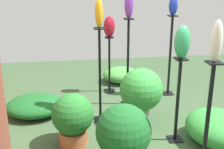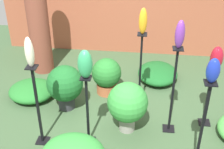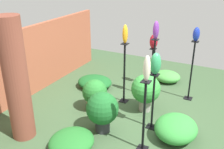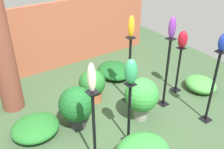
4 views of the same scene
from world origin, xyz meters
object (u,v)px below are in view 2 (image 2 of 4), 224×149
(art_vase_ivory, at_px, (29,52))
(art_vase_amber, at_px, (143,21))
(pedestal_ivory, at_px, (38,109))
(pedestal_jade, at_px, (88,114))
(pedestal_cobalt, at_px, (201,133))
(potted_plant_near_pillar, at_px, (107,75))
(art_vase_jade, at_px, (85,64))
(pedestal_amber, at_px, (140,76))
(brick_pillar, at_px, (38,19))
(potted_plant_front_left, at_px, (65,85))
(potted_plant_front_right, at_px, (128,104))
(pedestal_ruby, at_px, (208,100))
(art_vase_cobalt, at_px, (213,71))
(art_vase_ruby, at_px, (217,58))
(art_vase_violet, at_px, (180,34))
(pedestal_violet, at_px, (173,95))

(art_vase_ivory, height_order, art_vase_amber, art_vase_amber)
(pedestal_ivory, distance_m, pedestal_jade, 0.76)
(pedestal_cobalt, distance_m, potted_plant_near_pillar, 2.44)
(art_vase_jade, relative_size, potted_plant_near_pillar, 0.59)
(pedestal_cobalt, distance_m, pedestal_amber, 1.67)
(brick_pillar, bearing_deg, pedestal_jade, -56.75)
(pedestal_amber, xyz_separation_m, potted_plant_near_pillar, (-0.66, 0.45, -0.29))
(potted_plant_front_left, bearing_deg, potted_plant_front_right, -22.60)
(art_vase_ivory, xyz_separation_m, potted_plant_front_left, (0.17, 0.95, -1.13))
(pedestal_amber, distance_m, art_vase_amber, 1.03)
(potted_plant_front_left, bearing_deg, pedestal_ruby, -3.84)
(pedestal_ruby, xyz_separation_m, pedestal_cobalt, (-0.29, -1.11, 0.21))
(pedestal_ivory, distance_m, art_vase_cobalt, 2.63)
(pedestal_ivory, xyz_separation_m, art_vase_ivory, (-0.00, 0.00, 0.98))
(art_vase_ruby, bearing_deg, art_vase_amber, 165.44)
(art_vase_violet, relative_size, art_vase_jade, 0.99)
(pedestal_ivory, xyz_separation_m, potted_plant_front_right, (1.34, 0.46, -0.11))
(art_vase_jade, xyz_separation_m, potted_plant_front_left, (-0.58, 0.86, -0.94))
(pedestal_ivory, height_order, potted_plant_front_right, pedestal_ivory)
(brick_pillar, xyz_separation_m, potted_plant_near_pillar, (1.54, -0.75, -0.80))
(pedestal_ruby, relative_size, potted_plant_front_left, 1.27)
(pedestal_ivory, distance_m, pedestal_cobalt, 2.42)
(pedestal_ruby, xyz_separation_m, potted_plant_front_right, (-1.34, -0.32, 0.03))
(art_vase_ivory, bearing_deg, pedestal_jade, 6.66)
(pedestal_violet, xyz_separation_m, art_vase_amber, (-0.54, 0.55, 1.01))
(art_vase_amber, xyz_separation_m, potted_plant_front_left, (-1.34, -0.14, -1.23))
(art_vase_cobalt, xyz_separation_m, potted_plant_near_pillar, (-1.54, 1.86, -1.29))
(pedestal_jade, relative_size, art_vase_ivory, 2.68)
(brick_pillar, bearing_deg, pedestal_cobalt, -40.27)
(pedestal_ruby, height_order, pedestal_ivory, pedestal_ivory)
(art_vase_ruby, height_order, art_vase_amber, art_vase_amber)
(art_vase_violet, height_order, art_vase_ruby, art_vase_violet)
(art_vase_ruby, distance_m, art_vase_cobalt, 1.21)
(potted_plant_front_right, distance_m, potted_plant_front_left, 1.27)
(pedestal_cobalt, bearing_deg, potted_plant_front_right, 143.04)
(pedestal_ivory, distance_m, art_vase_violet, 2.40)
(pedestal_cobalt, distance_m, art_vase_ivory, 2.59)
(art_vase_ruby, xyz_separation_m, potted_plant_front_right, (-1.34, -0.32, -0.76))
(art_vase_ruby, bearing_deg, art_vase_cobalt, -104.75)
(potted_plant_near_pillar, bearing_deg, pedestal_cobalt, -50.40)
(pedestal_ruby, bearing_deg, art_vase_violet, -159.13)
(art_vase_jade, bearing_deg, pedestal_cobalt, -14.24)
(pedestal_ivory, height_order, pedestal_jade, pedestal_ivory)
(pedestal_jade, bearing_deg, brick_pillar, 123.25)
(pedestal_violet, relative_size, art_vase_cobalt, 4.64)
(art_vase_ruby, height_order, art_vase_cobalt, art_vase_cobalt)
(brick_pillar, relative_size, art_vase_amber, 5.47)
(art_vase_ivory, xyz_separation_m, art_vase_jade, (0.75, 0.09, -0.19))
(pedestal_ivory, bearing_deg, brick_pillar, 106.74)
(pedestal_ruby, xyz_separation_m, potted_plant_front_left, (-2.51, 0.17, 0.00))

